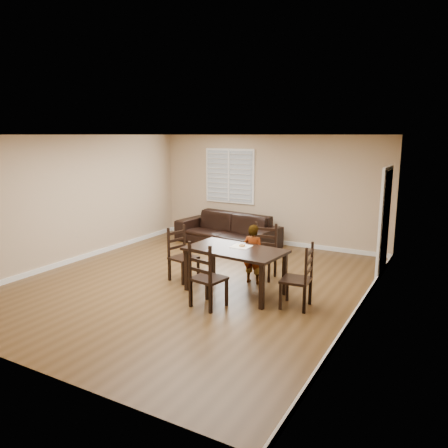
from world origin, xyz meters
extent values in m
plane|color=brown|center=(0.00, 0.00, 0.00)|extent=(7.00, 7.00, 0.00)
cube|color=tan|center=(0.00, 3.50, 1.35)|extent=(6.00, 0.04, 2.70)
cube|color=tan|center=(0.00, -3.50, 1.35)|extent=(6.00, 0.04, 2.70)
cube|color=tan|center=(-3.00, 0.00, 1.35)|extent=(0.04, 7.00, 2.70)
cube|color=tan|center=(3.00, 0.00, 1.35)|extent=(0.04, 7.00, 2.70)
cube|color=white|center=(0.00, 0.00, 2.70)|extent=(6.00, 7.00, 0.04)
cube|color=white|center=(-1.10, 3.45, 1.65)|extent=(1.40, 0.08, 1.40)
cube|color=white|center=(2.97, 2.20, 1.02)|extent=(0.06, 0.94, 2.05)
cylinder|color=#332114|center=(2.94, 1.90, 0.95)|extent=(0.06, 0.06, 0.02)
cube|color=white|center=(0.00, 3.48, 0.05)|extent=(6.00, 0.03, 0.10)
cube|color=white|center=(-2.98, 0.00, 0.05)|extent=(0.03, 7.00, 0.10)
cube|color=white|center=(2.98, 0.00, 0.05)|extent=(0.03, 7.00, 0.10)
cube|color=black|center=(0.92, -0.08, 0.76)|extent=(1.76, 1.10, 0.05)
cube|color=black|center=(0.13, -0.39, 0.37)|extent=(0.08, 0.08, 0.74)
cube|color=black|center=(1.63, -0.54, 0.37)|extent=(0.08, 0.08, 0.74)
cube|color=black|center=(0.20, 0.38, 0.37)|extent=(0.08, 0.08, 0.74)
cube|color=black|center=(1.71, 0.23, 0.37)|extent=(0.08, 0.08, 0.74)
cube|color=black|center=(1.01, 0.86, 0.45)|extent=(0.51, 0.48, 0.04)
cube|color=black|center=(0.99, 1.05, 0.52)|extent=(0.47, 0.08, 1.04)
cube|color=black|center=(0.82, 0.65, 0.21)|extent=(0.05, 0.05, 0.43)
cube|color=black|center=(1.23, 0.69, 0.21)|extent=(0.05, 0.05, 0.43)
cube|color=black|center=(0.79, 1.03, 0.21)|extent=(0.05, 0.05, 0.43)
cube|color=black|center=(1.20, 1.06, 0.21)|extent=(0.05, 0.05, 0.43)
cube|color=black|center=(0.84, -0.84, 0.46)|extent=(0.56, 0.53, 0.04)
cube|color=black|center=(0.81, -1.04, 0.54)|extent=(0.48, 0.13, 1.08)
cube|color=black|center=(1.08, -0.69, 0.22)|extent=(0.05, 0.05, 0.44)
cube|color=black|center=(0.67, -0.61, 0.22)|extent=(0.05, 0.05, 0.44)
cube|color=black|center=(1.02, -1.07, 0.22)|extent=(0.05, 0.05, 0.44)
cube|color=black|center=(0.60, -0.99, 0.22)|extent=(0.05, 0.05, 0.44)
cube|color=black|center=(-0.23, 0.03, 0.44)|extent=(0.52, 0.54, 0.04)
cube|color=black|center=(-0.42, 0.08, 0.51)|extent=(0.14, 0.45, 1.01)
cube|color=black|center=(-0.10, -0.20, 0.21)|extent=(0.05, 0.05, 0.42)
cube|color=black|center=(-0.01, 0.18, 0.21)|extent=(0.05, 0.05, 0.42)
cube|color=black|center=(-0.45, -0.12, 0.21)|extent=(0.05, 0.05, 0.42)
cube|color=black|center=(-0.36, 0.27, 0.21)|extent=(0.05, 0.05, 0.42)
cube|color=black|center=(2.06, -0.19, 0.45)|extent=(0.48, 0.51, 0.04)
cube|color=black|center=(2.26, -0.17, 0.52)|extent=(0.09, 0.47, 1.04)
cube|color=black|center=(1.86, -0.01, 0.21)|extent=(0.05, 0.05, 0.43)
cube|color=black|center=(1.90, -0.41, 0.21)|extent=(0.05, 0.05, 0.43)
cube|color=black|center=(2.23, 0.03, 0.21)|extent=(0.05, 0.05, 0.43)
cube|color=black|center=(2.27, -0.38, 0.21)|extent=(0.05, 0.05, 0.43)
imported|color=gray|center=(0.98, 0.52, 0.55)|extent=(0.40, 0.27, 1.11)
cube|color=white|center=(0.94, 0.11, 0.79)|extent=(0.32, 0.32, 0.00)
torus|color=#C48946|center=(0.96, 0.11, 0.81)|extent=(0.11, 0.11, 0.04)
torus|color=white|center=(0.96, 0.11, 0.82)|extent=(0.10, 0.10, 0.02)
imported|color=black|center=(-0.82, 2.81, 0.39)|extent=(2.77, 1.40, 0.77)
camera|label=1|loc=(4.26, -6.49, 2.70)|focal=35.00mm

